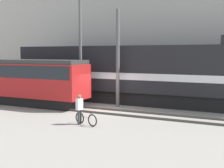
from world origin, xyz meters
TOP-DOWN VIEW (x-y plane):
  - ground_plane at (0.00, 0.00)m, footprint 120.00×120.00m
  - track_near at (0.00, -1.05)m, footprint 60.00×1.50m
  - track_far at (0.00, 3.25)m, footprint 60.00×1.51m
  - building_backdrop at (0.00, 9.96)m, footprint 48.94×6.00m
  - freight_locomotive at (0.57, 3.25)m, footprint 19.78×3.04m
  - streetcar at (-6.17, -1.05)m, footprint 9.68×2.54m
  - bicycle at (1.31, -4.88)m, footprint 1.62×0.58m
  - person at (0.92, -4.93)m, footprint 0.30×0.40m
  - utility_pole_left at (-2.81, 1.10)m, footprint 0.23×0.23m
  - utility_pole_center at (0.36, 1.10)m, footprint 0.27×0.27m

SIDE VIEW (x-z plane):
  - ground_plane at x=0.00m, z-range 0.00..0.00m
  - track_near at x=0.00m, z-range 0.00..0.14m
  - track_far at x=0.00m, z-range 0.00..0.14m
  - bicycle at x=1.31m, z-range -0.03..0.70m
  - person at x=0.92m, z-range 0.18..1.85m
  - streetcar at x=-6.17m, z-range 0.25..3.69m
  - freight_locomotive at x=0.57m, z-range -0.18..4.91m
  - utility_pole_center at x=0.36m, z-range 0.00..7.06m
  - utility_pole_left at x=-2.81m, z-range 0.00..8.00m
  - building_backdrop at x=0.00m, z-range 0.00..11.12m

